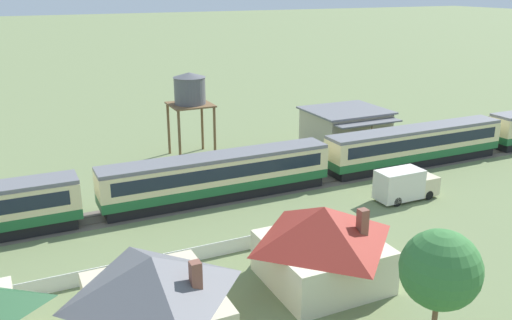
% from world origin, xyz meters
% --- Properties ---
extents(ground_plane, '(600.00, 600.00, 0.00)m').
position_xyz_m(ground_plane, '(0.00, 0.00, 0.00)').
color(ground_plane, '#707F51').
extents(passenger_train, '(85.82, 2.99, 3.99)m').
position_xyz_m(passenger_train, '(-9.75, 0.00, 2.22)').
color(passenger_train, '#1E6033').
rests_on(passenger_train, ground_plane).
extents(railway_track, '(128.99, 3.60, 0.04)m').
position_xyz_m(railway_track, '(-5.19, 0.00, 0.01)').
color(railway_track, '#665B51').
rests_on(railway_track, ground_plane).
extents(station_building, '(8.69, 8.83, 4.38)m').
position_xyz_m(station_building, '(-2.06, 8.47, 2.22)').
color(station_building, '#BCB293').
rests_on(station_building, ground_plane).
extents(water_tower, '(4.37, 4.37, 9.10)m').
position_xyz_m(water_tower, '(-19.00, 12.57, 7.13)').
color(water_tower, brown).
rests_on(water_tower, ground_plane).
extents(cottage_grey_roof, '(7.10, 7.96, 4.67)m').
position_xyz_m(cottage_grey_roof, '(-30.92, -16.50, 2.43)').
color(cottage_grey_roof, beige).
rests_on(cottage_grey_roof, ground_plane).
extents(cottage_red_roof, '(7.30, 7.18, 5.11)m').
position_xyz_m(cottage_red_roof, '(-20.04, -15.61, 2.65)').
color(cottage_red_roof, beige).
rests_on(cottage_red_roof, ground_plane).
extents(picket_fence_front, '(32.81, 0.06, 1.05)m').
position_xyz_m(picket_fence_front, '(-31.07, -9.74, 0.53)').
color(picket_fence_front, white).
rests_on(picket_fence_front, ground_plane).
extents(delivery_truck_cream, '(5.75, 2.13, 2.77)m').
position_xyz_m(delivery_truck_cream, '(-6.39, -7.03, 1.37)').
color(delivery_truck_cream, beige).
rests_on(delivery_truck_cream, ground_plane).
extents(yard_tree_0, '(3.94, 3.94, 6.86)m').
position_xyz_m(yard_tree_0, '(-18.81, -24.06, 4.87)').
color(yard_tree_0, brown).
rests_on(yard_tree_0, ground_plane).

